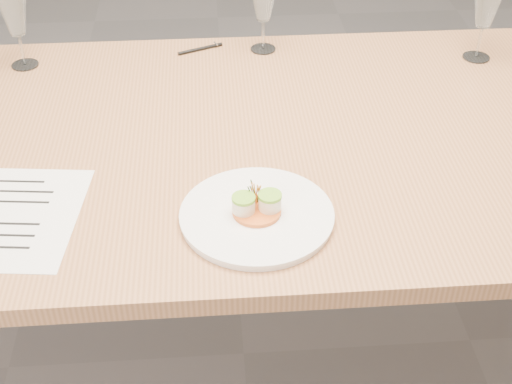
{
  "coord_description": "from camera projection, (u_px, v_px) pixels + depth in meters",
  "views": [
    {
      "loc": [
        -0.06,
        -1.34,
        1.62
      ],
      "look_at": [
        0.02,
        -0.28,
        0.8
      ],
      "focal_mm": 50.0,
      "sensor_mm": 36.0,
      "label": 1
    }
  ],
  "objects": [
    {
      "name": "ground",
      "position": [
        244.0,
        354.0,
        2.05
      ],
      "size": [
        7.0,
        7.0,
        0.0
      ],
      "primitive_type": "plane",
      "color": "slate",
      "rests_on": "ground"
    },
    {
      "name": "dining_table",
      "position": [
        240.0,
        160.0,
        1.64
      ],
      "size": [
        2.4,
        1.0,
        0.75
      ],
      "color": "#B1794D",
      "rests_on": "ground"
    },
    {
      "name": "dinner_plate",
      "position": [
        257.0,
        214.0,
        1.35
      ],
      "size": [
        0.3,
        0.3,
        0.08
      ],
      "rotation": [
        0.0,
        0.0,
        0.21
      ],
      "color": "white",
      "rests_on": "dining_table"
    },
    {
      "name": "recipe_sheet",
      "position": [
        14.0,
        217.0,
        1.37
      ],
      "size": [
        0.28,
        0.34,
        0.0
      ],
      "rotation": [
        0.0,
        0.0,
        -0.11
      ],
      "color": "white",
      "rests_on": "dining_table"
    },
    {
      "name": "ballpoint_pen",
      "position": [
        201.0,
        49.0,
        1.92
      ],
      "size": [
        0.12,
        0.06,
        0.01
      ],
      "rotation": [
        0.0,
        0.0,
        0.4
      ],
      "color": "black",
      "rests_on": "dining_table"
    },
    {
      "name": "wine_glass_0",
      "position": [
        14.0,
        16.0,
        1.77
      ],
      "size": [
        0.08,
        0.08,
        0.2
      ],
      "color": "white",
      "rests_on": "dining_table"
    },
    {
      "name": "wine_glass_1",
      "position": [
        263.0,
        2.0,
        1.85
      ],
      "size": [
        0.08,
        0.08,
        0.19
      ],
      "color": "white",
      "rests_on": "dining_table"
    },
    {
      "name": "wine_glass_2",
      "position": [
        486.0,
        7.0,
        1.8
      ],
      "size": [
        0.08,
        0.08,
        0.2
      ],
      "color": "white",
      "rests_on": "dining_table"
    }
  ]
}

